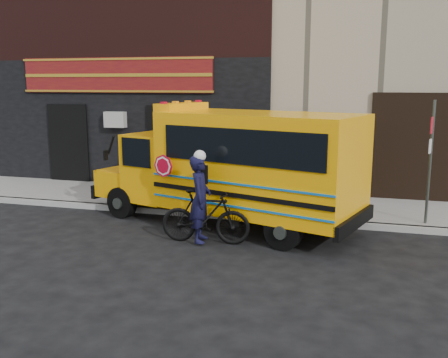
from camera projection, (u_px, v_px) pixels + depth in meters
name	position (u px, v px, depth m)	size (l,w,h in m)	color
ground	(221.00, 253.00, 10.13)	(120.00, 120.00, 0.00)	black
curb	(248.00, 217.00, 12.58)	(40.00, 0.20, 0.15)	#A0A19B
sidewalk	(260.00, 204.00, 14.00)	(40.00, 3.00, 0.15)	slate
building	(294.00, 10.00, 18.88)	(20.00, 10.70, 12.00)	gray
school_bus	(235.00, 164.00, 11.83)	(7.22, 4.13, 2.92)	black
sign_pole	(430.00, 159.00, 11.49)	(0.11, 0.26, 3.03)	#3F4640
bicycle	(205.00, 217.00, 10.70)	(0.55, 1.95, 1.17)	black
cyclist	(200.00, 201.00, 10.61)	(0.68, 0.45, 1.87)	black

